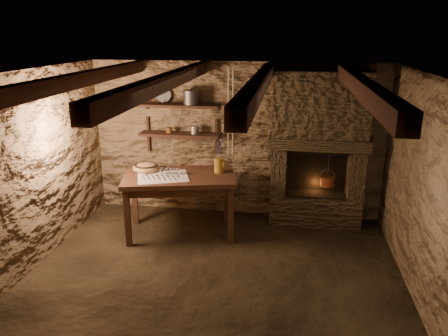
% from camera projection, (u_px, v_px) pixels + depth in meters
% --- Properties ---
extents(floor, '(4.50, 4.50, 0.00)m').
position_uv_depth(floor, '(214.00, 276.00, 5.26)').
color(floor, black).
rests_on(floor, ground).
extents(back_wall, '(4.50, 0.04, 2.40)m').
position_uv_depth(back_wall, '(236.00, 140.00, 6.79)').
color(back_wall, brown).
rests_on(back_wall, floor).
extents(front_wall, '(4.50, 0.04, 2.40)m').
position_uv_depth(front_wall, '(162.00, 277.00, 3.01)').
color(front_wall, brown).
rests_on(front_wall, floor).
extents(left_wall, '(0.04, 4.00, 2.40)m').
position_uv_depth(left_wall, '(28.00, 173.00, 5.23)').
color(left_wall, brown).
rests_on(left_wall, floor).
extents(right_wall, '(0.04, 4.00, 2.40)m').
position_uv_depth(right_wall, '(424.00, 193.00, 4.57)').
color(right_wall, brown).
rests_on(right_wall, floor).
extents(ceiling, '(4.50, 4.00, 0.04)m').
position_uv_depth(ceiling, '(212.00, 74.00, 4.54)').
color(ceiling, black).
rests_on(ceiling, back_wall).
extents(beam_far_left, '(0.14, 3.95, 0.16)m').
position_uv_depth(beam_far_left, '(78.00, 80.00, 4.79)').
color(beam_far_left, black).
rests_on(beam_far_left, ceiling).
extents(beam_mid_left, '(0.14, 3.95, 0.16)m').
position_uv_depth(beam_mid_left, '(166.00, 82.00, 4.64)').
color(beam_mid_left, black).
rests_on(beam_mid_left, ceiling).
extents(beam_mid_right, '(0.14, 3.95, 0.16)m').
position_uv_depth(beam_mid_right, '(260.00, 83.00, 4.49)').
color(beam_mid_right, black).
rests_on(beam_mid_right, ceiling).
extents(beam_far_right, '(0.14, 3.95, 0.16)m').
position_uv_depth(beam_far_right, '(360.00, 85.00, 4.35)').
color(beam_far_right, black).
rests_on(beam_far_right, ceiling).
extents(shelf_lower, '(1.25, 0.30, 0.04)m').
position_uv_depth(shelf_lower, '(180.00, 134.00, 6.73)').
color(shelf_lower, black).
rests_on(shelf_lower, back_wall).
extents(shelf_upper, '(1.25, 0.30, 0.04)m').
position_uv_depth(shelf_upper, '(179.00, 105.00, 6.59)').
color(shelf_upper, black).
rests_on(shelf_upper, back_wall).
extents(hearth, '(1.43, 0.51, 2.30)m').
position_uv_depth(hearth, '(318.00, 145.00, 6.38)').
color(hearth, '#36281B').
rests_on(hearth, floor).
extents(work_table, '(1.71, 1.20, 0.89)m').
position_uv_depth(work_table, '(180.00, 202.00, 6.26)').
color(work_table, '#341C12').
rests_on(work_table, floor).
extents(linen_cloth, '(0.83, 0.75, 0.01)m').
position_uv_depth(linen_cloth, '(163.00, 177.00, 6.04)').
color(linen_cloth, silver).
rests_on(linen_cloth, work_table).
extents(pewter_cutlery_row, '(0.62, 0.40, 0.01)m').
position_uv_depth(pewter_cutlery_row, '(162.00, 177.00, 6.02)').
color(pewter_cutlery_row, gray).
rests_on(pewter_cutlery_row, linen_cloth).
extents(drinking_glasses, '(0.22, 0.07, 0.09)m').
position_uv_depth(drinking_glasses, '(167.00, 171.00, 6.15)').
color(drinking_glasses, white).
rests_on(drinking_glasses, linen_cloth).
extents(stoneware_jug, '(0.17, 0.17, 0.48)m').
position_uv_depth(stoneware_jug, '(219.00, 158.00, 6.19)').
color(stoneware_jug, '#A97C20').
rests_on(stoneware_jug, work_table).
extents(wooden_bowl, '(0.41, 0.41, 0.14)m').
position_uv_depth(wooden_bowl, '(146.00, 168.00, 6.31)').
color(wooden_bowl, '#A27346').
rests_on(wooden_bowl, work_table).
extents(iron_stockpot, '(0.30, 0.30, 0.19)m').
position_uv_depth(iron_stockpot, '(192.00, 98.00, 6.53)').
color(iron_stockpot, '#2C2927').
rests_on(iron_stockpot, shelf_upper).
extents(tin_pan, '(0.24, 0.12, 0.23)m').
position_uv_depth(tin_pan, '(164.00, 95.00, 6.69)').
color(tin_pan, '#A3A39E').
rests_on(tin_pan, shelf_upper).
extents(small_kettle, '(0.19, 0.16, 0.18)m').
position_uv_depth(small_kettle, '(195.00, 130.00, 6.67)').
color(small_kettle, '#A3A39E').
rests_on(small_kettle, shelf_lower).
extents(rusty_tin, '(0.10, 0.10, 0.08)m').
position_uv_depth(rusty_tin, '(169.00, 130.00, 6.73)').
color(rusty_tin, '#5B2E12').
rests_on(rusty_tin, shelf_lower).
extents(red_pot, '(0.24, 0.24, 0.54)m').
position_uv_depth(red_pot, '(327.00, 181.00, 6.47)').
color(red_pot, maroon).
rests_on(red_pot, hearth).
extents(hanging_ropes, '(0.08, 0.08, 1.20)m').
position_uv_depth(hanging_ropes, '(231.00, 113.00, 5.70)').
color(hanging_ropes, beige).
rests_on(hanging_ropes, ceiling).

